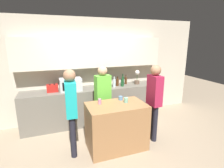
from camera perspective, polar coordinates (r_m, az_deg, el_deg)
The scene contains 20 objects.
ground_plane at distance 3.72m, azimuth 0.28°, elevation -20.75°, with size 14.00×14.00×0.00m, color gray.
back_wall at distance 4.69m, azimuth -6.81°, elevation 6.76°, with size 6.40×0.40×2.70m.
back_counter at distance 4.69m, azimuth -5.65°, elevation -6.74°, with size 3.60×0.62×0.93m.
kitchen_island at distance 3.59m, azimuth 1.41°, elevation -13.57°, with size 1.14×0.71×0.92m.
microwave at distance 4.40m, azimuth -13.40°, elevation -0.08°, with size 0.52×0.39×0.30m.
toaster at distance 4.39m, azimuth -18.88°, elevation -1.29°, with size 0.26×0.16×0.18m.
potted_plant at distance 4.93m, azimuth 8.20°, elevation 2.24°, with size 0.14×0.14×0.40m.
bottle_0 at distance 4.56m, azimuth -1.65°, elevation 0.12°, with size 0.07×0.07×0.26m.
bottle_1 at distance 4.73m, azimuth -1.29°, elevation 0.53°, with size 0.08×0.08×0.23m.
bottle_2 at distance 4.59m, azimuth 0.73°, elevation 0.33°, with size 0.08×0.08×0.27m.
bottle_3 at distance 4.71m, azimuth 1.75°, elevation 0.58°, with size 0.08×0.08×0.26m.
bottle_4 at distance 4.67m, azimuth 3.40°, elevation 0.44°, with size 0.08×0.08×0.25m.
bottle_5 at distance 4.84m, azimuth 3.53°, elevation 1.14°, with size 0.07×0.07×0.30m.
bottle_6 at distance 4.92m, azimuth 4.53°, elevation 1.14°, with size 0.07×0.07×0.26m.
cup_0 at distance 3.64m, azimuth 2.83°, elevation -4.63°, with size 0.09×0.09×0.08m.
cup_1 at distance 3.50m, azimuth 4.59°, elevation -5.25°, with size 0.08×0.08×0.10m.
cup_2 at distance 3.42m, azimuth -4.05°, elevation -5.70°, with size 0.07×0.07×0.10m.
person_left at distance 3.92m, azimuth -3.02°, elevation -3.54°, with size 0.36×0.24×1.59m.
person_center at distance 3.24m, azimuth -13.19°, elevation -7.04°, with size 0.22×0.35×1.65m.
person_right at distance 3.76m, azimuth 13.62°, elevation -4.04°, with size 0.22×0.34×1.65m.
Camera 1 is at (-1.06, -2.87, 2.12)m, focal length 28.00 mm.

